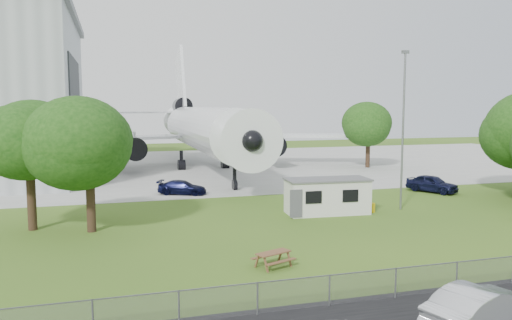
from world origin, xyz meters
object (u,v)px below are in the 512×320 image
object	(u,v)px
site_cabin	(327,196)
car_centre_sedan	(480,308)
picnic_west	(273,267)
airliner	(202,127)

from	to	relation	value
site_cabin	car_centre_sedan	world-z (taller)	site_cabin
picnic_west	car_centre_sedan	size ratio (longest dim) A/B	0.37
airliner	picnic_west	bearing A→B (deg)	-95.16
site_cabin	picnic_west	world-z (taller)	site_cabin
site_cabin	car_centre_sedan	size ratio (longest dim) A/B	1.41
picnic_west	car_centre_sedan	distance (m)	10.02
airliner	car_centre_sedan	world-z (taller)	airliner
airliner	car_centre_sedan	distance (m)	49.00
car_centre_sedan	picnic_west	bearing A→B (deg)	10.93
car_centre_sedan	airliner	bearing A→B (deg)	-16.95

